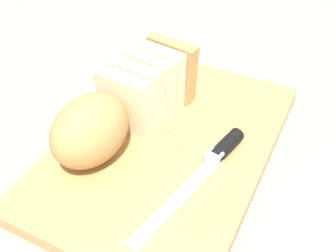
# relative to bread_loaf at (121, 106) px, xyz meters

# --- Properties ---
(ground_plane) EXTENTS (3.00, 3.00, 0.00)m
(ground_plane) POSITION_rel_bread_loaf_xyz_m (0.02, -0.07, -0.08)
(ground_plane) COLOR gray
(cutting_board) EXTENTS (0.49, 0.33, 0.03)m
(cutting_board) POSITION_rel_bread_loaf_xyz_m (0.02, -0.07, -0.07)
(cutting_board) COLOR tan
(cutting_board) RESTS_ON ground_plane
(bread_loaf) EXTENTS (0.29, 0.13, 0.11)m
(bread_loaf) POSITION_rel_bread_loaf_xyz_m (0.00, 0.00, 0.00)
(bread_loaf) COLOR tan
(bread_loaf) RESTS_ON cutting_board
(bread_knife) EXTENTS (0.25, 0.06, 0.02)m
(bread_knife) POSITION_rel_bread_loaf_xyz_m (0.01, -0.16, -0.04)
(bread_knife) COLOR silver
(bread_knife) RESTS_ON cutting_board
(crumb_near_knife) EXTENTS (0.00, 0.00, 0.00)m
(crumb_near_knife) POSITION_rel_bread_loaf_xyz_m (0.04, -0.07, -0.05)
(crumb_near_knife) COLOR tan
(crumb_near_knife) RESTS_ON cutting_board
(crumb_near_loaf) EXTENTS (0.00, 0.00, 0.00)m
(crumb_near_loaf) POSITION_rel_bread_loaf_xyz_m (0.03, -0.06, -0.05)
(crumb_near_loaf) COLOR tan
(crumb_near_loaf) RESTS_ON cutting_board
(crumb_stray_left) EXTENTS (0.00, 0.00, 0.00)m
(crumb_stray_left) POSITION_rel_bread_loaf_xyz_m (0.01, -0.10, -0.05)
(crumb_stray_left) COLOR tan
(crumb_stray_left) RESTS_ON cutting_board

